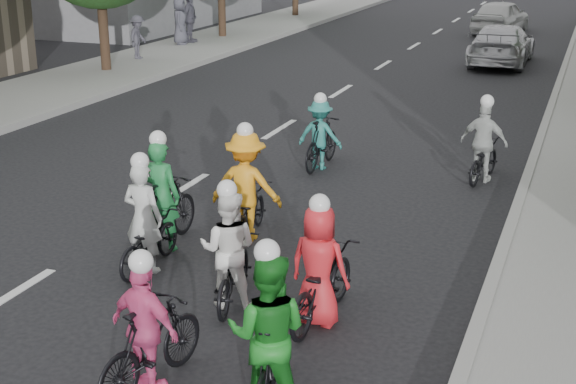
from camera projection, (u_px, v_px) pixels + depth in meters
The scene contains 18 objects.
ground at pixel (5, 299), 10.72m from camera, with size 120.00×120.00×0.00m, color black.
sidewalk_left at pixel (12, 101), 22.27m from camera, with size 4.00×80.00×0.15m, color gray.
curb_left at pixel (71, 106), 21.60m from camera, with size 0.18×80.00×0.18m, color #999993.
curb_right at pixel (537, 149), 17.49m from camera, with size 0.18×80.00×0.18m, color #999993.
cyclist_0 at pixel (146, 232), 11.49m from camera, with size 0.60×1.55×1.77m.
cyclist_1 at pixel (270, 346), 8.10m from camera, with size 0.96×1.78×1.89m.
cyclist_2 at pixel (247, 195), 12.59m from camera, with size 1.21×1.62×1.90m.
cyclist_3 at pixel (149, 338), 8.50m from camera, with size 0.92×1.69×1.63m.
cyclist_4 at pixel (320, 277), 9.97m from camera, with size 0.80×1.85×1.71m.
cyclist_5 at pixel (164, 207), 12.25m from camera, with size 0.64×1.82×1.88m.
cyclist_6 at pixel (230, 260), 10.42m from camera, with size 0.87×1.67×1.73m.
cyclist_7 at pixel (321, 139), 16.29m from camera, with size 0.94×1.74×1.58m.
cyclist_8 at pixel (484, 151), 15.49m from camera, with size 0.97×1.60×1.71m.
follow_car_lead at pixel (502, 44), 28.37m from camera, with size 1.97×4.85×1.41m, color silver.
follow_car_trail at pixel (501, 16), 36.43m from camera, with size 1.79×4.46×1.52m, color silver.
spectator_0 at pixel (138, 37), 28.62m from camera, with size 1.00×0.57×1.54m, color #4B4955.
spectator_1 at pixel (190, 19), 32.56m from camera, with size 1.11×0.46×1.90m, color #555462.
spectator_2 at pixel (180, 21), 32.01m from camera, with size 0.90×0.58×1.83m, color #484854.
Camera 1 is at (7.02, -7.70, 4.77)m, focal length 50.00 mm.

